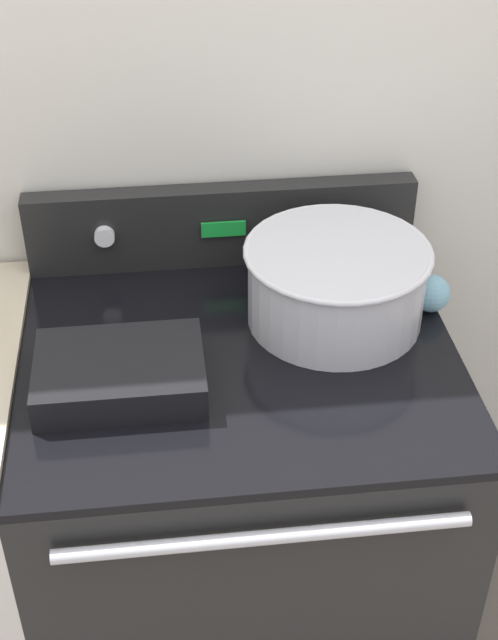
% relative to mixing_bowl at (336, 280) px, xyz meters
% --- Properties ---
extents(kitchen_wall, '(8.00, 0.05, 2.50)m').
position_rel_mixing_bowl_xyz_m(kitchen_wall, '(-0.19, 0.29, 0.22)').
color(kitchen_wall, silver).
rests_on(kitchen_wall, ground_plane).
extents(stove_range, '(0.79, 0.72, 0.95)m').
position_rel_mixing_bowl_xyz_m(stove_range, '(-0.19, -0.09, -0.56)').
color(stove_range, black).
rests_on(stove_range, ground_plane).
extents(control_panel, '(0.79, 0.07, 0.17)m').
position_rel_mixing_bowl_xyz_m(control_panel, '(-0.19, 0.23, -0.00)').
color(control_panel, black).
rests_on(control_panel, stove_range).
extents(mixing_bowl, '(0.35, 0.35, 0.16)m').
position_rel_mixing_bowl_xyz_m(mixing_bowl, '(0.00, 0.00, 0.00)').
color(mixing_bowl, silver).
rests_on(mixing_bowl, stove_range).
extents(casserole_dish, '(0.29, 0.21, 0.06)m').
position_rel_mixing_bowl_xyz_m(casserole_dish, '(-0.40, -0.16, -0.05)').
color(casserole_dish, black).
rests_on(casserole_dish, stove_range).
extents(ladle, '(0.07, 0.28, 0.07)m').
position_rel_mixing_bowl_xyz_m(ladle, '(0.19, 0.02, -0.05)').
color(ladle, '#7AB2C6').
rests_on(ladle, stove_range).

